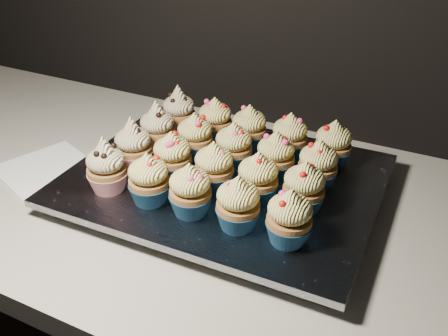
# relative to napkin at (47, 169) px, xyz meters

# --- Properties ---
(worktop) EXTENTS (2.44, 0.64, 0.04)m
(worktop) POSITION_rel_napkin_xyz_m (0.23, 0.06, -0.02)
(worktop) COLOR beige
(worktop) RESTS_ON cabinet
(napkin) EXTENTS (0.19, 0.19, 0.00)m
(napkin) POSITION_rel_napkin_xyz_m (0.00, 0.00, 0.00)
(napkin) COLOR white
(napkin) RESTS_ON worktop
(baking_tray) EXTENTS (0.47, 0.36, 0.02)m
(baking_tray) POSITION_rel_napkin_xyz_m (0.32, 0.08, 0.01)
(baking_tray) COLOR black
(baking_tray) RESTS_ON worktop
(foil_lining) EXTENTS (0.50, 0.40, 0.01)m
(foil_lining) POSITION_rel_napkin_xyz_m (0.32, 0.08, 0.03)
(foil_lining) COLOR silver
(foil_lining) RESTS_ON baking_tray
(cupcake_0) EXTENTS (0.06, 0.06, 0.10)m
(cupcake_0) POSITION_rel_napkin_xyz_m (0.17, -0.04, 0.07)
(cupcake_0) COLOR #B11824
(cupcake_0) RESTS_ON foil_lining
(cupcake_1) EXTENTS (0.06, 0.06, 0.08)m
(cupcake_1) POSITION_rel_napkin_xyz_m (0.25, -0.04, 0.07)
(cupcake_1) COLOR navy
(cupcake_1) RESTS_ON foil_lining
(cupcake_2) EXTENTS (0.06, 0.06, 0.08)m
(cupcake_2) POSITION_rel_napkin_xyz_m (0.32, -0.03, 0.07)
(cupcake_2) COLOR navy
(cupcake_2) RESTS_ON foil_lining
(cupcake_3) EXTENTS (0.06, 0.06, 0.08)m
(cupcake_3) POSITION_rel_napkin_xyz_m (0.40, -0.03, 0.07)
(cupcake_3) COLOR navy
(cupcake_3) RESTS_ON foil_lining
(cupcake_4) EXTENTS (0.06, 0.06, 0.08)m
(cupcake_4) POSITION_rel_napkin_xyz_m (0.47, -0.03, 0.07)
(cupcake_4) COLOR navy
(cupcake_4) RESTS_ON foil_lining
(cupcake_5) EXTENTS (0.06, 0.06, 0.10)m
(cupcake_5) POSITION_rel_napkin_xyz_m (0.17, 0.04, 0.07)
(cupcake_5) COLOR #B11824
(cupcake_5) RESTS_ON foil_lining
(cupcake_6) EXTENTS (0.06, 0.06, 0.08)m
(cupcake_6) POSITION_rel_napkin_xyz_m (0.25, 0.04, 0.07)
(cupcake_6) COLOR navy
(cupcake_6) RESTS_ON foil_lining
(cupcake_7) EXTENTS (0.06, 0.06, 0.08)m
(cupcake_7) POSITION_rel_napkin_xyz_m (0.32, 0.04, 0.07)
(cupcake_7) COLOR navy
(cupcake_7) RESTS_ON foil_lining
(cupcake_8) EXTENTS (0.06, 0.06, 0.08)m
(cupcake_8) POSITION_rel_napkin_xyz_m (0.40, 0.04, 0.07)
(cupcake_8) COLOR navy
(cupcake_8) RESTS_ON foil_lining
(cupcake_9) EXTENTS (0.06, 0.06, 0.08)m
(cupcake_9) POSITION_rel_napkin_xyz_m (0.47, 0.05, 0.07)
(cupcake_9) COLOR navy
(cupcake_9) RESTS_ON foil_lining
(cupcake_10) EXTENTS (0.06, 0.06, 0.10)m
(cupcake_10) POSITION_rel_napkin_xyz_m (0.17, 0.11, 0.07)
(cupcake_10) COLOR #B11824
(cupcake_10) RESTS_ON foil_lining
(cupcake_11) EXTENTS (0.06, 0.06, 0.08)m
(cupcake_11) POSITION_rel_napkin_xyz_m (0.25, 0.11, 0.07)
(cupcake_11) COLOR navy
(cupcake_11) RESTS_ON foil_lining
(cupcake_12) EXTENTS (0.06, 0.06, 0.08)m
(cupcake_12) POSITION_rel_napkin_xyz_m (0.32, 0.11, 0.07)
(cupcake_12) COLOR navy
(cupcake_12) RESTS_ON foil_lining
(cupcake_13) EXTENTS (0.06, 0.06, 0.08)m
(cupcake_13) POSITION_rel_napkin_xyz_m (0.40, 0.11, 0.07)
(cupcake_13) COLOR navy
(cupcake_13) RESTS_ON foil_lining
(cupcake_14) EXTENTS (0.06, 0.06, 0.08)m
(cupcake_14) POSITION_rel_napkin_xyz_m (0.46, 0.12, 0.07)
(cupcake_14) COLOR navy
(cupcake_14) RESTS_ON foil_lining
(cupcake_15) EXTENTS (0.06, 0.06, 0.10)m
(cupcake_15) POSITION_rel_napkin_xyz_m (0.17, 0.19, 0.07)
(cupcake_15) COLOR #B11824
(cupcake_15) RESTS_ON foil_lining
(cupcake_16) EXTENTS (0.06, 0.06, 0.08)m
(cupcake_16) POSITION_rel_napkin_xyz_m (0.25, 0.19, 0.07)
(cupcake_16) COLOR navy
(cupcake_16) RESTS_ON foil_lining
(cupcake_17) EXTENTS (0.06, 0.06, 0.08)m
(cupcake_17) POSITION_rel_napkin_xyz_m (0.32, 0.19, 0.07)
(cupcake_17) COLOR navy
(cupcake_17) RESTS_ON foil_lining
(cupcake_18) EXTENTS (0.06, 0.06, 0.08)m
(cupcake_18) POSITION_rel_napkin_xyz_m (0.39, 0.19, 0.07)
(cupcake_18) COLOR navy
(cupcake_18) RESTS_ON foil_lining
(cupcake_19) EXTENTS (0.06, 0.06, 0.08)m
(cupcake_19) POSITION_rel_napkin_xyz_m (0.47, 0.19, 0.07)
(cupcake_19) COLOR navy
(cupcake_19) RESTS_ON foil_lining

